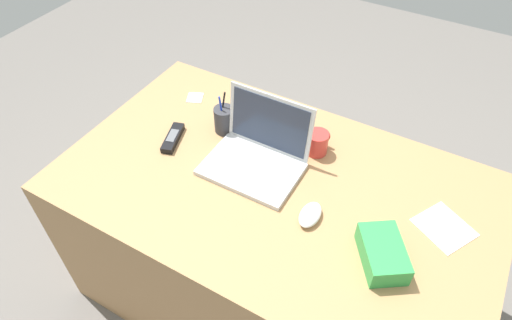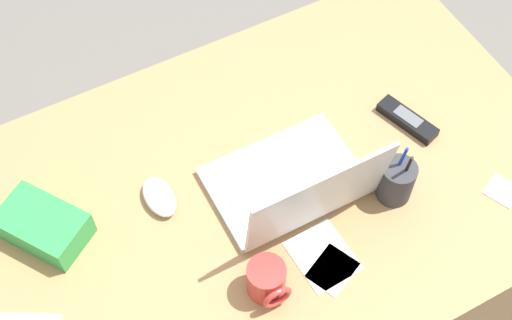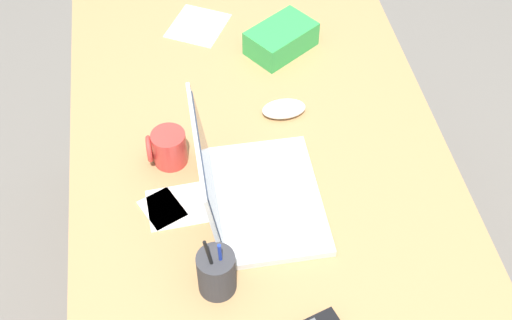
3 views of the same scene
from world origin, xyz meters
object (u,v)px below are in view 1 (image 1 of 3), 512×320
Objects in this scene: computer_mouse at (310,215)px; coffee_mug_white at (317,142)px; pen_holder at (224,120)px; cordless_phone at (173,138)px; laptop at (257,154)px; snack_bag at (383,253)px.

coffee_mug_white is at bearing 108.59° from computer_mouse.
cordless_phone is at bearing -134.05° from pen_holder.
cordless_phone is at bearing 170.57° from computer_mouse.
laptop reaches higher than pen_holder.
pen_holder is at bearing 154.10° from laptop.
computer_mouse is at bearing -69.75° from coffee_mug_white.
laptop reaches higher than cordless_phone.
snack_bag is at bearing -10.75° from computer_mouse.
laptop is 3.64× the size of coffee_mug_white.
pen_holder is 0.77m from snack_bag.
laptop is at bearing -25.90° from pen_holder.
coffee_mug_white is at bearing 136.77° from snack_bag.
computer_mouse is 1.20× the size of coffee_mug_white.
laptop is 0.55m from snack_bag.
pen_holder is 0.93× the size of snack_bag.
snack_bag is (0.86, -0.12, 0.02)m from cordless_phone.
coffee_mug_white is 0.54× the size of pen_holder.
pen_holder is (-0.20, 0.10, 0.01)m from laptop.
pen_holder is at bearing 45.95° from cordless_phone.
laptop is at bearing 152.39° from computer_mouse.
coffee_mug_white reaches higher than cordless_phone.
computer_mouse is 0.69× the size of cordless_phone.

